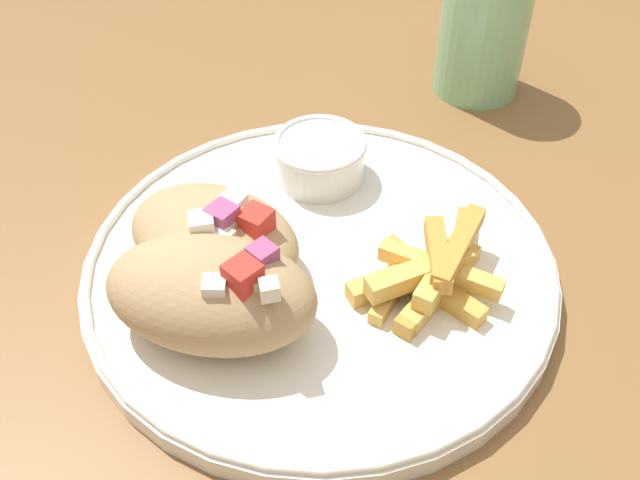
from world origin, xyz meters
TOP-DOWN VIEW (x-y plane):
  - table at (0.00, 0.00)m, footprint 1.47×1.47m
  - plate at (-0.03, -0.04)m, footprint 0.31×0.31m
  - pita_sandwich_near at (-0.10, -0.08)m, footprint 0.14×0.12m
  - pita_sandwich_far at (-0.09, -0.03)m, footprint 0.14×0.14m
  - fries_pile at (0.04, -0.08)m, footprint 0.10×0.10m
  - sauce_ramekin at (-0.01, 0.05)m, footprint 0.07×0.07m
  - water_glass at (0.15, 0.16)m, footprint 0.07×0.07m

SIDE VIEW (x-z plane):
  - table at x=0.00m, z-range 0.32..1.07m
  - plate at x=-0.03m, z-range 0.75..0.77m
  - fries_pile at x=0.04m, z-range 0.76..0.80m
  - sauce_ramekin at x=-0.01m, z-range 0.77..0.80m
  - pita_sandwich_far at x=-0.09m, z-range 0.76..0.82m
  - pita_sandwich_near at x=-0.10m, z-range 0.77..0.83m
  - water_glass at x=0.15m, z-range 0.75..0.87m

